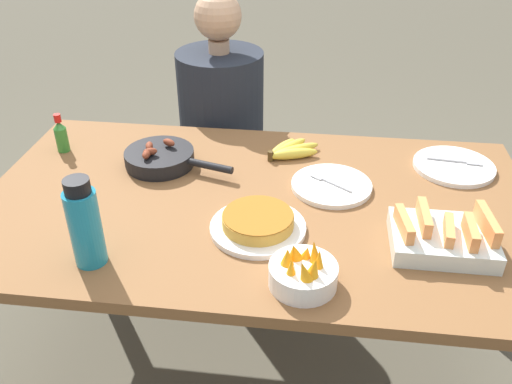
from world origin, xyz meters
The scene contains 12 objects.
ground_plane centered at (0.00, 0.00, 0.00)m, with size 14.00×14.00×0.00m, color #565142.
dining_table centered at (0.00, 0.00, 0.63)m, with size 1.65×0.94×0.71m.
banana_bunch centered at (0.08, 0.30, 0.73)m, with size 0.18×0.17×0.04m.
melon_tray centered at (0.51, -0.16, 0.75)m, with size 0.26×0.20×0.10m.
skillet centered at (-0.34, 0.17, 0.74)m, with size 0.37×0.23×0.08m.
frittata_plate_center centered at (0.02, -0.15, 0.74)m, with size 0.26×0.26×0.05m.
empty_plate_near_front centered at (0.22, 0.10, 0.72)m, with size 0.25×0.25×0.02m.
empty_plate_far_left centered at (0.62, 0.27, 0.72)m, with size 0.26×0.26×0.02m.
fruit_bowl_mango centered at (0.16, -0.35, 0.75)m, with size 0.17×0.17×0.11m.
water_bottle centered at (-0.38, -0.33, 0.83)m, with size 0.08×0.08×0.24m.
hot_sauce_bottle centered at (-0.70, 0.23, 0.77)m, with size 0.04×0.04×0.14m.
person_figure centered at (-0.23, 0.69, 0.47)m, with size 0.38×0.38×1.16m.
Camera 1 is at (0.17, -1.34, 1.60)m, focal length 38.00 mm.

